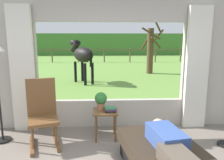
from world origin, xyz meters
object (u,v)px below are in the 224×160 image
rocking_chair (42,113)px  potted_plant (101,100)px  book_stack (111,109)px  reclining_person (171,145)px  side_table (105,116)px  pasture_tree (151,49)px  horse (82,55)px

rocking_chair → potted_plant: rocking_chair is taller
rocking_chair → potted_plant: bearing=-6.4°
book_stack → reclining_person: bearing=-62.0°
reclining_person → side_table: reclining_person is taller
pasture_tree → potted_plant: bearing=-109.1°
potted_plant → book_stack: bearing=-35.7°
reclining_person → book_stack: size_ratio=6.75×
potted_plant → horse: 5.05m
reclining_person → book_stack: (-0.67, 1.26, 0.04)m
rocking_chair → pasture_tree: size_ratio=0.40×
rocking_chair → side_table: size_ratio=2.15×
horse → side_table: bearing=-113.2°
rocking_chair → side_table: rocking_chair is taller
book_stack → potted_plant: bearing=144.3°
potted_plant → horse: bearing=98.7°
side_table → pasture_tree: pasture_tree is taller
reclining_person → rocking_chair: (-1.83, 1.18, 0.02)m
reclining_person → pasture_tree: bearing=69.0°
rocking_chair → horse: (0.23, 5.17, 0.61)m
rocking_chair → potted_plant: size_ratio=3.50×
reclining_person → side_table: (-0.76, 1.32, -0.10)m
reclining_person → potted_plant: 1.63m
pasture_tree → reclining_person: bearing=-100.9°
book_stack → horse: size_ratio=0.12×
reclining_person → pasture_tree: pasture_tree is taller
reclining_person → horse: horse is taller
side_table → potted_plant: bearing=143.1°
potted_plant → pasture_tree: size_ratio=0.11×
rocking_chair → side_table: bearing=-10.4°
reclining_person → side_table: 1.53m
pasture_tree → side_table: bearing=-108.3°
reclining_person → rocking_chair: bearing=137.1°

